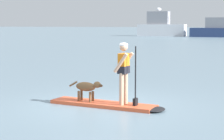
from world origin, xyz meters
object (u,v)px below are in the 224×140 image
object	(u,v)px
person_paddler	(124,69)
paddleboard	(110,105)
dog	(87,87)
moored_boat_center	(161,27)

from	to	relation	value
person_paddler	paddleboard	bearing A→B (deg)	168.00
paddleboard	dog	bearing A→B (deg)	168.00
paddleboard	moored_boat_center	size ratio (longest dim) A/B	0.41
paddleboard	moored_boat_center	bearing A→B (deg)	96.68
dog	person_paddler	bearing A→B (deg)	-12.00
dog	moored_boat_center	xyz separation A→B (m)	(-6.35, 60.15, 1.10)
dog	moored_boat_center	world-z (taller)	moored_boat_center
moored_boat_center	dog	bearing A→B (deg)	-83.97
paddleboard	moored_boat_center	distance (m)	60.74
dog	paddleboard	bearing A→B (deg)	-12.00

